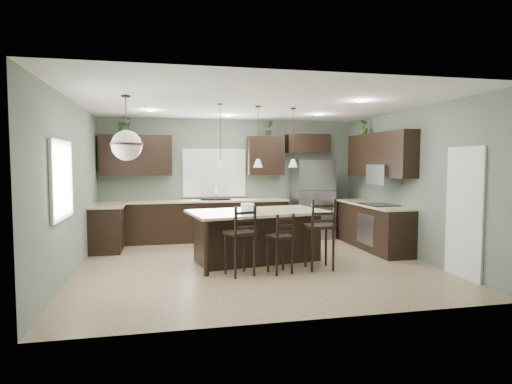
% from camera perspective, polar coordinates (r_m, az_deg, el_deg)
% --- Properties ---
extents(ground, '(6.00, 6.00, 0.00)m').
position_cam_1_polar(ground, '(7.66, -0.10, -9.59)').
color(ground, '#9E8466').
rests_on(ground, ground).
extents(pantry_door, '(0.04, 0.82, 2.04)m').
position_cam_1_polar(pantry_door, '(7.35, 26.04, -2.50)').
color(pantry_door, white).
rests_on(pantry_door, ground).
extents(window_back, '(1.35, 0.02, 1.00)m').
position_cam_1_polar(window_back, '(10.08, -5.58, 2.56)').
color(window_back, white).
rests_on(window_back, room_shell).
extents(window_left, '(0.02, 1.10, 1.00)m').
position_cam_1_polar(window_left, '(6.64, -24.60, 1.49)').
color(window_left, white).
rests_on(window_left, room_shell).
extents(left_return_cabs, '(0.60, 0.90, 0.90)m').
position_cam_1_polar(left_return_cabs, '(9.15, -19.27, -4.70)').
color(left_return_cabs, black).
rests_on(left_return_cabs, ground).
extents(left_return_countertop, '(0.66, 0.96, 0.04)m').
position_cam_1_polar(left_return_countertop, '(9.09, -19.22, -1.77)').
color(left_return_countertop, '#C3BC93').
rests_on(left_return_countertop, left_return_cabs).
extents(back_lower_cabs, '(4.20, 0.60, 0.90)m').
position_cam_1_polar(back_lower_cabs, '(9.85, -7.96, -3.91)').
color(back_lower_cabs, black).
rests_on(back_lower_cabs, ground).
extents(back_countertop, '(4.20, 0.66, 0.04)m').
position_cam_1_polar(back_countertop, '(9.78, -7.98, -1.20)').
color(back_countertop, '#C3BC93').
rests_on(back_countertop, back_lower_cabs).
extents(sink_inset, '(0.70, 0.45, 0.01)m').
position_cam_1_polar(sink_inset, '(9.82, -5.36, -1.07)').
color(sink_inset, gray).
rests_on(sink_inset, back_countertop).
extents(faucet, '(0.02, 0.02, 0.28)m').
position_cam_1_polar(faucet, '(9.78, -5.34, -0.24)').
color(faucet, silver).
rests_on(faucet, back_countertop).
extents(back_upper_left, '(1.55, 0.34, 0.90)m').
position_cam_1_polar(back_upper_left, '(9.88, -15.66, 4.73)').
color(back_upper_left, black).
rests_on(back_upper_left, room_shell).
extents(back_upper_right, '(0.85, 0.34, 0.90)m').
position_cam_1_polar(back_upper_right, '(10.14, 1.28, 4.85)').
color(back_upper_right, black).
rests_on(back_upper_right, room_shell).
extents(fridge_header, '(1.05, 0.34, 0.45)m').
position_cam_1_polar(fridge_header, '(10.44, 6.93, 6.44)').
color(fridge_header, black).
rests_on(fridge_header, room_shell).
extents(right_lower_cabs, '(0.60, 2.35, 0.90)m').
position_cam_1_polar(right_lower_cabs, '(9.30, 15.28, -4.49)').
color(right_lower_cabs, black).
rests_on(right_lower_cabs, ground).
extents(right_countertop, '(0.66, 2.35, 0.04)m').
position_cam_1_polar(right_countertop, '(9.23, 15.22, -1.61)').
color(right_countertop, '#C3BC93').
rests_on(right_countertop, right_lower_cabs).
extents(cooktop, '(0.58, 0.75, 0.02)m').
position_cam_1_polar(cooktop, '(8.99, 16.03, -1.61)').
color(cooktop, black).
rests_on(cooktop, right_countertop).
extents(wall_oven_front, '(0.01, 0.72, 0.60)m').
position_cam_1_polar(wall_oven_front, '(8.92, 14.35, -4.83)').
color(wall_oven_front, gray).
rests_on(wall_oven_front, right_lower_cabs).
extents(right_upper_cabs, '(0.34, 2.35, 0.90)m').
position_cam_1_polar(right_upper_cabs, '(9.26, 16.16, 4.77)').
color(right_upper_cabs, black).
rests_on(right_upper_cabs, room_shell).
extents(microwave, '(0.40, 0.75, 0.40)m').
position_cam_1_polar(microwave, '(9.00, 16.66, 2.24)').
color(microwave, gray).
rests_on(microwave, right_upper_cabs).
extents(refrigerator, '(0.90, 0.74, 1.85)m').
position_cam_1_polar(refrigerator, '(10.22, 7.52, -0.94)').
color(refrigerator, '#9D9CA4').
rests_on(refrigerator, ground).
extents(kitchen_island, '(2.61, 1.77, 0.92)m').
position_cam_1_polar(kitchen_island, '(7.77, 0.26, -5.91)').
color(kitchen_island, black).
rests_on(kitchen_island, ground).
extents(serving_dish, '(0.24, 0.24, 0.14)m').
position_cam_1_polar(serving_dish, '(7.62, -1.13, -2.06)').
color(serving_dish, white).
rests_on(serving_dish, kitchen_island).
extents(bar_stool_left, '(0.52, 0.52, 1.12)m').
position_cam_1_polar(bar_stool_left, '(6.81, -2.17, -6.48)').
color(bar_stool_left, black).
rests_on(bar_stool_left, ground).
extents(bar_stool_center, '(0.45, 0.45, 0.99)m').
position_cam_1_polar(bar_stool_center, '(6.95, 3.23, -6.84)').
color(bar_stool_center, black).
rests_on(bar_stool_center, ground).
extents(bar_stool_right, '(0.46, 0.46, 1.20)m').
position_cam_1_polar(bar_stool_right, '(7.26, 8.45, -5.56)').
color(bar_stool_right, black).
rests_on(bar_stool_right, ground).
extents(pendant_left, '(0.17, 0.17, 1.10)m').
position_cam_1_polar(pendant_left, '(7.43, -4.78, 7.46)').
color(pendant_left, silver).
rests_on(pendant_left, room_shell).
extents(pendant_center, '(0.17, 0.17, 1.10)m').
position_cam_1_polar(pendant_center, '(7.67, 0.27, 7.37)').
color(pendant_center, silver).
rests_on(pendant_center, room_shell).
extents(pendant_right, '(0.17, 0.17, 1.10)m').
position_cam_1_polar(pendant_right, '(7.96, 4.97, 7.23)').
color(pendant_right, silver).
rests_on(pendant_right, room_shell).
extents(chandelier, '(0.50, 0.50, 0.98)m').
position_cam_1_polar(chandelier, '(6.76, -16.91, 8.17)').
color(chandelier, beige).
rests_on(chandelier, room_shell).
extents(plant_back_left, '(0.34, 0.30, 0.36)m').
position_cam_1_polar(plant_back_left, '(9.90, -17.11, 8.35)').
color(plant_back_left, '#2B5726').
rests_on(plant_back_left, back_upper_left).
extents(plant_back_right, '(0.24, 0.22, 0.38)m').
position_cam_1_polar(plant_back_right, '(10.16, 1.75, 8.45)').
color(plant_back_right, '#2C5525').
rests_on(plant_back_right, back_upper_right).
extents(plant_right_wall, '(0.23, 0.23, 0.35)m').
position_cam_1_polar(plant_right_wall, '(9.89, 14.17, 8.37)').
color(plant_right_wall, '#315023').
rests_on(plant_right_wall, right_upper_cabs).
extents(room_shell, '(6.00, 6.00, 6.00)m').
position_cam_1_polar(room_shell, '(7.45, -0.10, 3.23)').
color(room_shell, slate).
rests_on(room_shell, ground).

